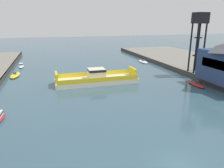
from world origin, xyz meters
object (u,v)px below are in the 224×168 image
moored_boat_mid_left (196,84)px  moored_boat_upstream_a (21,66)px  chain_ferry (97,79)px  moored_boat_near_left (15,75)px  crane_tower (200,26)px  moored_boat_far_right (143,61)px

moored_boat_mid_left → moored_boat_upstream_a: size_ratio=1.26×
chain_ferry → moored_boat_near_left: size_ratio=2.72×
chain_ferry → moored_boat_upstream_a: bearing=127.6°
moored_boat_near_left → crane_tower: bearing=-16.8°
moored_boat_near_left → moored_boat_mid_left: (43.41, -22.22, -0.03)m
moored_boat_far_right → crane_tower: crane_tower is taller
moored_boat_near_left → crane_tower: 52.45m
crane_tower → moored_boat_mid_left: bearing=-124.1°
moored_boat_upstream_a → chain_ferry: bearing=-52.4°
moored_boat_near_left → moored_boat_mid_left: moored_boat_near_left is taller
chain_ferry → crane_tower: 30.63m
moored_boat_mid_left → crane_tower: crane_tower is taller
moored_boat_near_left → moored_boat_mid_left: 48.77m
moored_boat_near_left → crane_tower: crane_tower is taller
chain_ferry → moored_boat_upstream_a: size_ratio=3.91×
chain_ferry → moored_boat_mid_left: chain_ferry is taller
moored_boat_near_left → moored_boat_mid_left: size_ratio=1.14×
moored_boat_mid_left → crane_tower: size_ratio=0.41×
moored_boat_upstream_a → crane_tower: (48.18, -27.59, 13.26)m
moored_boat_upstream_a → moored_boat_far_right: bearing=-4.9°
moored_boat_upstream_a → crane_tower: bearing=-29.8°
moored_boat_far_right → moored_boat_mid_left: bearing=-90.7°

